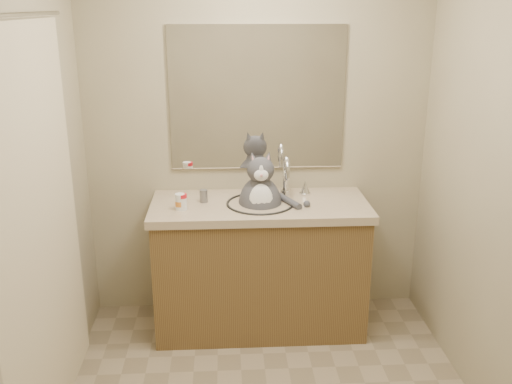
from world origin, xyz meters
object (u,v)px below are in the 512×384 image
cat (261,201)px  pill_bottle_orange (180,202)px  grey_canister (204,196)px  pill_bottle_redcap (182,202)px

cat → pill_bottle_orange: size_ratio=5.41×
pill_bottle_orange → grey_canister: size_ratio=1.27×
pill_bottle_orange → grey_canister: bearing=44.4°
pill_bottle_orange → grey_canister: (0.14, 0.13, -0.01)m
pill_bottle_redcap → grey_canister: 0.18m
cat → grey_canister: cat is taller
cat → grey_canister: (-0.35, 0.04, 0.03)m
cat → grey_canister: 0.35m
cat → pill_bottle_redcap: cat is taller
cat → pill_bottle_orange: bearing=-168.3°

